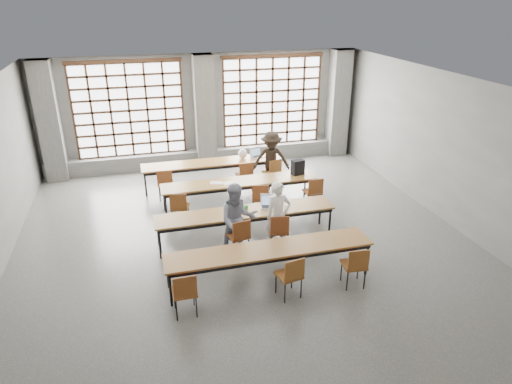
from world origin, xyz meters
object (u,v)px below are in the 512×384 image
chair_back_right (273,170)px  chair_mid_centre (260,196)px  green_box (242,208)px  phone (254,212)px  desk_row_d (270,251)px  chair_near_left (185,290)px  chair_back_left (165,181)px  chair_front_right (279,229)px  laptop_back (256,154)px  mouse (286,206)px  student_female (237,220)px  backpack (298,167)px  red_pouch (184,289)px  chair_near_mid (291,273)px  student_male (278,216)px  chair_front_left (240,234)px  desk_row_a (213,164)px  desk_row_c (245,214)px  chair_back_mid (245,173)px  chair_near_right (356,263)px  chair_mid_right (314,190)px  chair_mid_left (179,205)px  laptop_front (268,204)px  desk_row_b (240,183)px  plastic_bag (243,154)px

chair_back_right → chair_mid_centre: (-0.83, -1.61, 0.00)m
chair_mid_centre → green_box: 1.27m
phone → desk_row_d: bearing=-94.3°
chair_near_left → green_box: 2.87m
chair_back_left → chair_front_right: 3.97m
laptop_back → mouse: (-0.25, -3.47, -0.04)m
student_female → backpack: (2.18, 2.29, 0.13)m
chair_mid_centre → red_pouch: bearing=-124.6°
chair_near_left → chair_near_mid: (1.91, 0.00, 0.00)m
student_male → desk_row_d: bearing=-120.4°
chair_front_left → student_female: size_ratio=0.55×
mouse → green_box: bearing=174.3°
desk_row_a → desk_row_c: 3.35m
chair_near_left → backpack: bearing=49.3°
chair_back_mid → phone: bearing=-99.9°
desk_row_c → chair_near_right: (1.55, -2.30, -0.13)m
desk_row_d → laptop_back: bearing=77.5°
chair_front_left → chair_near_mid: (0.56, -1.67, 0.00)m
chair_near_mid → red_pouch: bearing=177.7°
desk_row_a → chair_back_left: bearing=-155.9°
chair_back_right → chair_front_right: 3.47m
chair_mid_right → backpack: (-0.20, 0.68, 0.39)m
chair_mid_left → student_female: bearing=-57.0°
chair_mid_centre → chair_front_right: bearing=-92.4°
student_male → desk_row_a: bearing=95.2°
desk_row_c → chair_near_mid: 2.32m
chair_mid_left → backpack: size_ratio=2.20×
chair_back_left → chair_back_mid: (2.21, -0.00, 0.00)m
desk_row_c → laptop_front: (0.57, 0.11, 0.13)m
chair_near_left → laptop_back: bearing=63.8°
chair_near_left → desk_row_b: bearing=64.6°
desk_row_c → chair_near_right: bearing=-55.9°
student_female → chair_mid_centre: bearing=64.0°
laptop_front → phone: size_ratio=3.27×
laptop_back → backpack: (0.68, -1.67, 0.14)m
mouse → green_box: green_box is taller
desk_row_a → mouse: bearing=-72.1°
laptop_front → desk_row_a: bearing=102.2°
chair_near_mid → desk_row_a: bearing=94.2°
chair_near_right → laptop_back: 5.77m
desk_row_d → red_pouch: size_ratio=20.00×
desk_row_a → student_female: 3.85m
desk_row_d → red_pouch: desk_row_d is taller
desk_row_d → plastic_bag: (0.70, 5.06, 0.21)m
mouse → backpack: backpack is taller
desk_row_c → chair_back_right: size_ratio=4.55×
chair_near_right → desk_row_b: bearing=107.6°
chair_back_left → plastic_bag: plastic_bag is taller
backpack → laptop_back: bearing=100.7°
laptop_front → red_pouch: 3.22m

